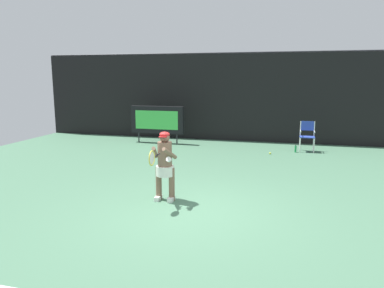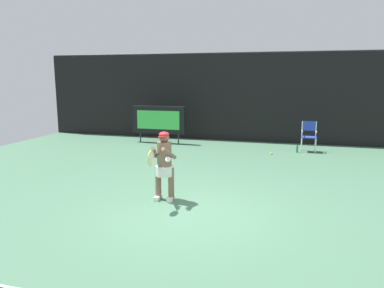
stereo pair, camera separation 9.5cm
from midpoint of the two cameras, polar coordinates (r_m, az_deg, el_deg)
The scene contains 8 objects.
ground at distance 7.28m, azimuth -0.45°, elevation -11.16°, with size 18.00×22.00×0.03m.
backdrop_screen at distance 15.32m, azimuth 8.54°, elevation 7.17°, with size 18.00×0.12×3.66m.
scoreboard at distance 14.85m, azimuth -5.02°, elevation 3.79°, with size 2.20×0.21×1.50m.
umpire_chair at distance 13.79m, azimuth 18.00°, elevation 1.42°, with size 0.52×0.44×1.08m.
water_bottle at distance 13.54m, azimuth 16.30°, elevation -0.78°, with size 0.07×0.07×0.27m.
tennis_player at distance 7.91m, azimuth -4.02°, elevation -2.96°, with size 0.53×0.61×1.52m.
tennis_racket at distance 7.31m, azimuth -5.99°, elevation -2.16°, with size 0.03×0.60×0.31m.
tennis_ball_loose at distance 13.01m, azimuth 12.51°, elevation -1.45°, with size 0.07×0.07×0.07m.
Camera 2 is at (1.90, -6.67, 2.68)m, focal length 34.11 mm.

